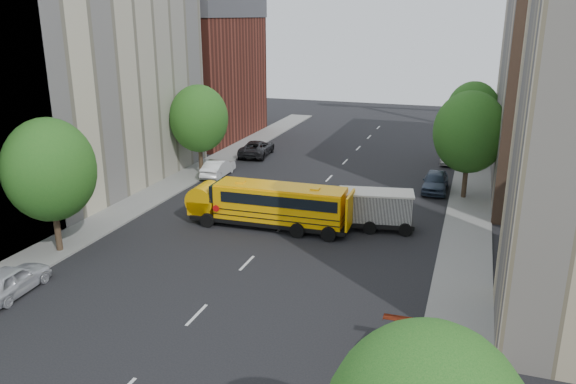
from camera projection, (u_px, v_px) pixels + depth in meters
The scene contains 19 objects.
ground at pixel (260, 250), 33.11m from camera, with size 120.00×120.00×0.00m, color black.
sidewalk_left at pixel (139, 203), 41.13m from camera, with size 3.00×80.00×0.12m, color slate.
sidewalk_right at pixel (466, 242), 34.09m from camera, with size 3.00×80.00×0.12m, color slate.
lane_markings at pixel (309, 199), 42.14m from camera, with size 0.15×64.00×0.01m, color silver.
building_left_cream at pixel (59, 61), 41.03m from camera, with size 10.00×26.00×20.00m, color beige.
building_left_redbrick at pixel (200, 79), 61.96m from camera, with size 10.00×15.00×13.00m, color maroon.
building_right_far at pixel (572, 73), 42.97m from camera, with size 10.00×22.00×18.00m, color tan.
street_tree_1 at pixel (50, 170), 31.38m from camera, with size 5.12×5.12×7.90m.
street_tree_2 at pixel (199, 119), 47.67m from camera, with size 4.99×4.99×7.71m.
street_tree_4 at pixel (470, 132), 40.87m from camera, with size 5.25×5.25×8.10m.
street_tree_5 at pixel (473, 112), 51.82m from camera, with size 4.86×4.86×7.51m.
school_bus at pixel (269, 203), 36.20m from camera, with size 10.50×2.79×2.94m.
safari_truck at pixel (368, 209), 36.04m from camera, with size 6.19×3.14×2.53m.
parked_car_0 at pixel (10, 280), 27.59m from camera, with size 1.78×4.43×1.51m, color silver.
parked_car_1 at pixel (218, 168), 48.05m from camera, with size 1.55×4.46×1.47m, color white.
parked_car_2 at pixel (257, 148), 55.09m from camera, with size 2.54×5.50×1.53m, color black.
parked_car_3 at pixel (398, 369), 20.65m from camera, with size 2.17×5.33×1.55m, color maroon.
parked_car_4 at pixel (435, 181), 43.96m from camera, with size 1.87×4.64×1.58m, color #313F56.
parked_car_5 at pixel (449, 156), 52.34m from camera, with size 1.40×4.03×1.33m, color gray.
Camera 1 is at (11.37, -28.41, 13.20)m, focal length 35.00 mm.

